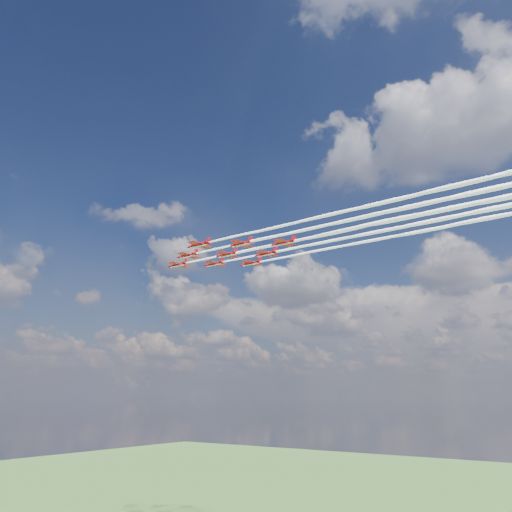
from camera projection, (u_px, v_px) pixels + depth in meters
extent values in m
cylinder|color=#AD0915|center=(178.00, 265.00, 170.63)|extent=(6.92, 1.07, 0.95)
cone|color=#AD0915|center=(169.00, 267.00, 173.07)|extent=(1.74, 0.98, 0.95)
cone|color=#AD0915|center=(187.00, 263.00, 168.35)|extent=(1.31, 0.89, 0.86)
ellipsoid|color=black|center=(174.00, 264.00, 171.71)|extent=(1.81, 0.82, 0.62)
cube|color=#AD0915|center=(179.00, 265.00, 170.38)|extent=(2.90, 7.99, 0.12)
cube|color=#AD0915|center=(185.00, 263.00, 168.69)|extent=(1.26, 3.13, 0.10)
cube|color=#AD0915|center=(186.00, 261.00, 168.80)|extent=(1.38, 0.14, 1.55)
cube|color=silver|center=(178.00, 266.00, 170.52)|extent=(6.49, 0.89, 0.10)
cylinder|color=#AD0915|center=(188.00, 256.00, 159.49)|extent=(6.92, 1.07, 0.95)
cone|color=#AD0915|center=(178.00, 258.00, 161.92)|extent=(1.74, 0.98, 0.95)
cone|color=#AD0915|center=(197.00, 253.00, 157.20)|extent=(1.31, 0.89, 0.86)
ellipsoid|color=black|center=(184.00, 255.00, 160.57)|extent=(1.81, 0.82, 0.62)
cube|color=#AD0915|center=(189.00, 255.00, 159.23)|extent=(2.90, 7.99, 0.12)
cube|color=#AD0915|center=(196.00, 254.00, 157.54)|extent=(1.26, 3.13, 0.10)
cube|color=#AD0915|center=(196.00, 251.00, 157.66)|extent=(1.38, 0.14, 1.55)
cube|color=silver|center=(188.00, 257.00, 159.37)|extent=(6.49, 0.89, 0.10)
cylinder|color=#AD0915|center=(214.00, 264.00, 169.68)|extent=(6.92, 1.07, 0.95)
cone|color=#AD0915|center=(205.00, 266.00, 172.11)|extent=(1.74, 0.98, 0.95)
cone|color=#AD0915|center=(223.00, 262.00, 167.39)|extent=(1.31, 0.89, 0.86)
ellipsoid|color=black|center=(210.00, 264.00, 170.76)|extent=(1.81, 0.82, 0.62)
cube|color=#AD0915|center=(215.00, 264.00, 169.42)|extent=(2.90, 7.99, 0.12)
cube|color=#AD0915|center=(222.00, 262.00, 167.73)|extent=(1.26, 3.13, 0.10)
cube|color=#AD0915|center=(223.00, 260.00, 167.85)|extent=(1.38, 0.14, 1.55)
cube|color=silver|center=(214.00, 265.00, 169.56)|extent=(6.49, 0.89, 0.10)
cylinder|color=#AD0915|center=(199.00, 245.00, 148.34)|extent=(6.92, 1.07, 0.95)
cone|color=#AD0915|center=(188.00, 247.00, 150.77)|extent=(1.74, 0.98, 0.95)
cone|color=#AD0915|center=(209.00, 242.00, 146.06)|extent=(1.31, 0.89, 0.86)
ellipsoid|color=black|center=(195.00, 245.00, 149.42)|extent=(1.81, 0.82, 0.62)
cube|color=#AD0915|center=(200.00, 245.00, 148.09)|extent=(2.90, 7.99, 0.12)
cube|color=#AD0915|center=(208.00, 243.00, 146.40)|extent=(1.26, 3.13, 0.10)
cube|color=#AD0915|center=(208.00, 240.00, 146.51)|extent=(1.38, 0.14, 1.55)
cube|color=silver|center=(199.00, 246.00, 148.22)|extent=(6.49, 0.89, 0.10)
cylinder|color=#AD0915|center=(227.00, 255.00, 158.53)|extent=(6.92, 1.07, 0.95)
cone|color=#AD0915|center=(216.00, 257.00, 160.96)|extent=(1.74, 0.98, 0.95)
cone|color=#AD0915|center=(237.00, 253.00, 156.24)|extent=(1.31, 0.89, 0.86)
ellipsoid|color=black|center=(222.00, 254.00, 159.61)|extent=(1.81, 0.82, 0.62)
cube|color=#AD0915|center=(228.00, 255.00, 158.27)|extent=(2.90, 7.99, 0.12)
cube|color=#AD0915|center=(235.00, 253.00, 156.58)|extent=(1.26, 3.13, 0.10)
cube|color=#AD0915|center=(236.00, 250.00, 156.70)|extent=(1.38, 0.14, 1.55)
cube|color=silver|center=(227.00, 256.00, 158.41)|extent=(6.49, 0.89, 0.10)
cylinder|color=#AD0915|center=(251.00, 263.00, 168.72)|extent=(6.92, 1.07, 0.95)
cone|color=#AD0915|center=(241.00, 265.00, 171.15)|extent=(1.74, 0.98, 0.95)
cone|color=#AD0915|center=(261.00, 261.00, 166.43)|extent=(1.31, 0.89, 0.86)
ellipsoid|color=black|center=(247.00, 263.00, 169.80)|extent=(1.81, 0.82, 0.62)
cube|color=#AD0915|center=(252.00, 263.00, 168.46)|extent=(2.90, 7.99, 0.12)
cube|color=#AD0915|center=(259.00, 262.00, 166.77)|extent=(1.26, 3.13, 0.10)
cube|color=#AD0915|center=(260.00, 259.00, 166.89)|extent=(1.38, 0.14, 1.55)
cube|color=silver|center=(251.00, 264.00, 168.60)|extent=(6.49, 0.89, 0.10)
cylinder|color=#AD0915|center=(241.00, 244.00, 147.38)|extent=(6.92, 1.07, 0.95)
cone|color=#AD0915|center=(230.00, 246.00, 149.81)|extent=(1.74, 0.98, 0.95)
cone|color=#AD0915|center=(252.00, 241.00, 145.10)|extent=(1.31, 0.89, 0.86)
ellipsoid|color=black|center=(236.00, 244.00, 148.46)|extent=(1.81, 0.82, 0.62)
cube|color=#AD0915|center=(242.00, 244.00, 147.13)|extent=(2.90, 7.99, 0.12)
cube|color=#AD0915|center=(250.00, 242.00, 145.44)|extent=(1.26, 3.13, 0.10)
cube|color=#AD0915|center=(251.00, 239.00, 145.55)|extent=(1.38, 0.14, 1.55)
cube|color=silver|center=(241.00, 245.00, 147.27)|extent=(6.49, 0.89, 0.10)
cylinder|color=#AD0915|center=(266.00, 254.00, 157.57)|extent=(6.92, 1.07, 0.95)
cone|color=#AD0915|center=(255.00, 256.00, 160.00)|extent=(1.74, 0.98, 0.95)
cone|color=#AD0915|center=(277.00, 252.00, 155.29)|extent=(1.31, 0.89, 0.86)
ellipsoid|color=black|center=(262.00, 253.00, 158.65)|extent=(1.81, 0.82, 0.62)
cube|color=#AD0915|center=(267.00, 254.00, 157.32)|extent=(2.90, 7.99, 0.12)
cube|color=#AD0915|center=(275.00, 252.00, 155.63)|extent=(1.26, 3.13, 0.10)
cube|color=#AD0915|center=(276.00, 250.00, 155.74)|extent=(1.38, 0.14, 1.55)
cube|color=silver|center=(266.00, 255.00, 157.45)|extent=(6.49, 0.89, 0.10)
cylinder|color=#AD0915|center=(283.00, 243.00, 146.42)|extent=(6.92, 1.07, 0.95)
cone|color=#AD0915|center=(271.00, 245.00, 148.86)|extent=(1.74, 0.98, 0.95)
cone|color=#AD0915|center=(295.00, 240.00, 144.14)|extent=(1.31, 0.89, 0.86)
ellipsoid|color=black|center=(278.00, 243.00, 147.50)|extent=(1.81, 0.82, 0.62)
cube|color=#AD0915|center=(285.00, 243.00, 146.17)|extent=(2.90, 7.99, 0.12)
cube|color=#AD0915|center=(293.00, 241.00, 144.48)|extent=(1.26, 3.13, 0.10)
cube|color=#AD0915|center=(294.00, 238.00, 144.59)|extent=(1.38, 0.14, 1.55)
cube|color=silver|center=(283.00, 244.00, 146.31)|extent=(6.49, 0.89, 0.10)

